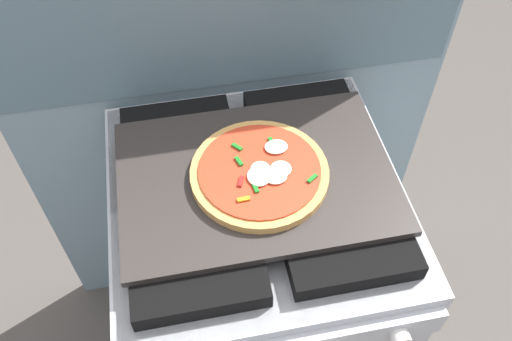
% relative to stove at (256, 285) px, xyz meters
% --- Properties ---
extents(kitchen_backsplash, '(1.10, 0.09, 1.55)m').
position_rel_stove_xyz_m(kitchen_backsplash, '(0.00, 0.34, 0.34)').
color(kitchen_backsplash, '#7A939E').
rests_on(kitchen_backsplash, ground_plane).
extents(stove, '(0.60, 0.64, 0.90)m').
position_rel_stove_xyz_m(stove, '(0.00, 0.00, 0.00)').
color(stove, '#B7BABF').
rests_on(stove, ground_plane).
extents(baking_tray, '(0.54, 0.38, 0.02)m').
position_rel_stove_xyz_m(baking_tray, '(0.00, 0.00, 0.46)').
color(baking_tray, '#2D2826').
rests_on(baking_tray, stove).
extents(pizza_left, '(0.27, 0.27, 0.03)m').
position_rel_stove_xyz_m(pizza_left, '(0.01, -0.01, 0.48)').
color(pizza_left, tan).
rests_on(pizza_left, baking_tray).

